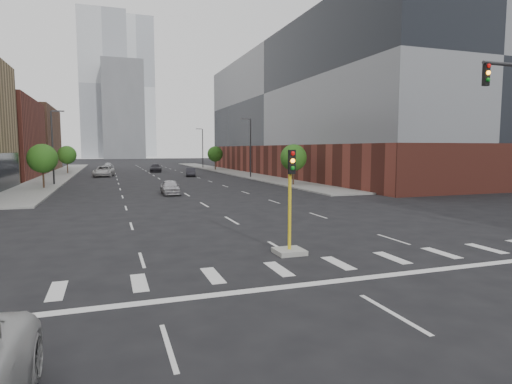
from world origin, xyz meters
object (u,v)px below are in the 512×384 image
car_near_left (170,187)px  car_mid_right (191,172)px  car_far_left (104,171)px  median_traffic_signal (290,231)px  car_distant (108,165)px  car_deep_right (156,168)px

car_near_left → car_mid_right: 28.06m
car_far_left → median_traffic_signal: bearing=-74.2°
car_far_left → car_near_left: bearing=-70.6°
car_distant → car_mid_right: bearing=-64.0°
car_deep_right → median_traffic_signal: bearing=-84.0°
median_traffic_signal → car_distant: bearing=94.7°
car_mid_right → car_distant: car_mid_right is taller
car_distant → car_near_left: bearing=-78.5°
car_far_left → car_deep_right: size_ratio=1.15×
median_traffic_signal → car_near_left: (-1.50, 25.70, -0.26)m
car_deep_right → car_mid_right: bearing=-68.1°
median_traffic_signal → car_far_left: size_ratio=0.72×
car_near_left → car_far_left: car_far_left is taller
car_deep_right → car_distant: (-8.74, 20.18, -0.09)m
car_far_left → car_distant: 31.41m
car_near_left → car_far_left: bearing=102.9°
median_traffic_signal → car_far_left: (-7.88, 56.94, -0.12)m
car_deep_right → car_distant: size_ratio=1.33×
median_traffic_signal → car_deep_right: size_ratio=0.83×
car_mid_right → car_far_left: bearing=172.9°
median_traffic_signal → car_mid_right: median_traffic_signal is taller
car_far_left → car_deep_right: bearing=58.0°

